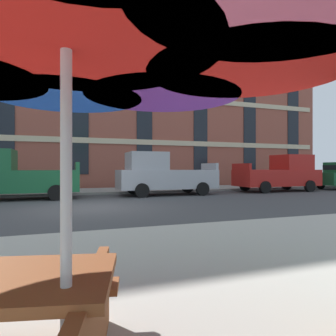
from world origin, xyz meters
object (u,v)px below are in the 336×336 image
at_px(pickup_green, 12,176).
at_px(pickup_red, 280,174).
at_px(patio_umbrella, 66,12).
at_px(pickup_silver, 163,175).

relative_size(pickup_green, pickup_red, 1.00).
xyz_separation_m(pickup_red, patio_umbrella, (-12.21, -12.70, 1.17)).
bearing_deg(pickup_red, pickup_silver, 180.00).
bearing_deg(pickup_silver, pickup_red, 0.00).
xyz_separation_m(pickup_green, patio_umbrella, (2.19, -12.70, 1.17)).
height_order(pickup_red, patio_umbrella, patio_umbrella).
height_order(pickup_green, patio_umbrella, patio_umbrella).
distance_m(pickup_red, patio_umbrella, 17.66).
xyz_separation_m(pickup_green, pickup_silver, (6.95, 0.00, 0.00)).
bearing_deg(pickup_silver, pickup_green, 180.00).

